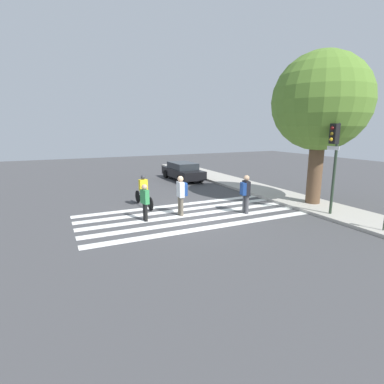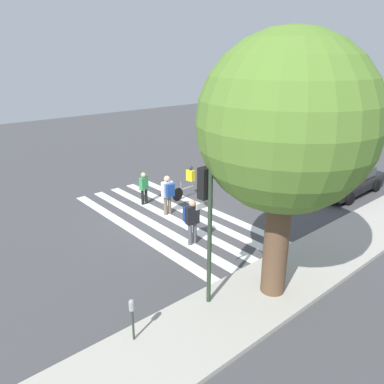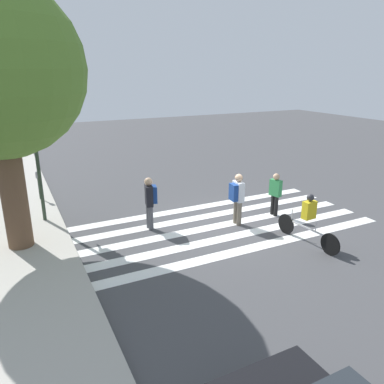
% 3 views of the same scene
% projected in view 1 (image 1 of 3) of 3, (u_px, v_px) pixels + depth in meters
% --- Properties ---
extents(ground_plane, '(60.00, 60.00, 0.00)m').
position_uv_depth(ground_plane, '(191.00, 215.00, 13.67)').
color(ground_plane, '#444447').
extents(sidewalk_curb, '(36.00, 2.50, 0.14)m').
position_uv_depth(sidewalk_curb, '(295.00, 200.00, 16.27)').
color(sidewalk_curb, '#ADA89E').
rests_on(sidewalk_curb, ground_plane).
extents(crosswalk_stripes, '(4.31, 10.00, 0.01)m').
position_uv_depth(crosswalk_stripes, '(191.00, 215.00, 13.67)').
color(crosswalk_stripes, white).
rests_on(crosswalk_stripes, ground_plane).
extents(traffic_light, '(0.60, 0.50, 4.28)m').
position_uv_depth(traffic_light, '(334.00, 149.00, 12.75)').
color(traffic_light, '#283828').
rests_on(traffic_light, ground_plane).
extents(street_tree, '(4.67, 4.67, 7.47)m').
position_uv_depth(street_tree, '(321.00, 103.00, 14.34)').
color(street_tree, brown).
rests_on(street_tree, ground_plane).
extents(pedestrian_adult_tall_backpack, '(0.54, 0.49, 1.79)m').
position_uv_depth(pedestrian_adult_tall_backpack, '(245.00, 191.00, 13.71)').
color(pedestrian_adult_tall_backpack, '#4C4C51').
rests_on(pedestrian_adult_tall_backpack, ground_plane).
extents(pedestrian_adult_blue_shirt, '(0.48, 0.30, 1.59)m').
position_uv_depth(pedestrian_adult_blue_shirt, '(145.00, 200.00, 12.63)').
color(pedestrian_adult_blue_shirt, black).
rests_on(pedestrian_adult_blue_shirt, ground_plane).
extents(pedestrian_child_with_backpack, '(0.52, 0.44, 1.81)m').
position_uv_depth(pedestrian_child_with_backpack, '(181.00, 192.00, 13.43)').
color(pedestrian_child_with_backpack, '#6B6051').
rests_on(pedestrian_child_with_backpack, ground_plane).
extents(cyclist_mid_street, '(2.43, 0.42, 1.61)m').
position_uv_depth(cyclist_mid_street, '(143.00, 190.00, 14.99)').
color(cyclist_mid_street, black).
rests_on(cyclist_mid_street, ground_plane).
extents(car_parked_dark_suv, '(4.58, 1.92, 1.34)m').
position_uv_depth(car_parked_dark_suv, '(183.00, 171.00, 22.79)').
color(car_parked_dark_suv, black).
rests_on(car_parked_dark_suv, ground_plane).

